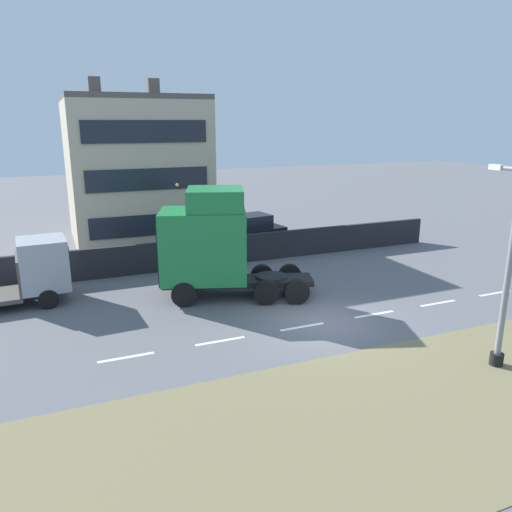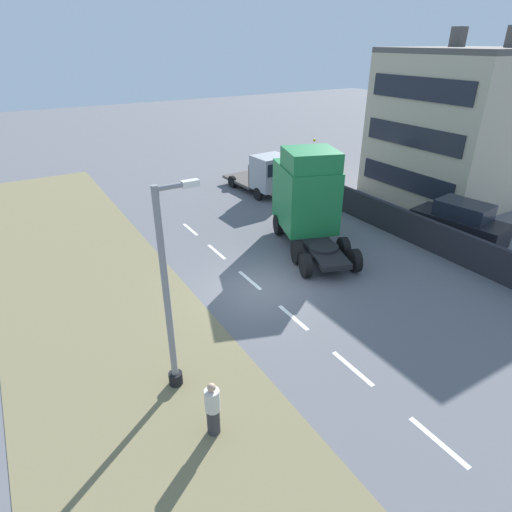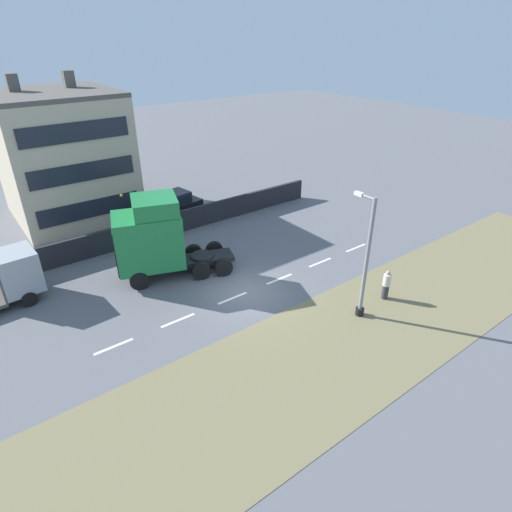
# 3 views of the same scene
# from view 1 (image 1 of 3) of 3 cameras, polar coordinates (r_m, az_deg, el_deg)

# --- Properties ---
(ground_plane) EXTENTS (120.00, 120.00, 0.00)m
(ground_plane) POSITION_cam_1_polar(r_m,az_deg,el_deg) (19.13, 7.71, -7.61)
(ground_plane) COLOR slate
(ground_plane) RESTS_ON ground
(grass_verge) EXTENTS (7.00, 44.00, 0.01)m
(grass_verge) POSITION_cam_1_polar(r_m,az_deg,el_deg) (14.84, 19.87, -15.57)
(grass_verge) COLOR olive
(grass_verge) RESTS_ON ground
(lane_markings) EXTENTS (0.16, 17.80, 0.00)m
(lane_markings) POSITION_cam_1_polar(r_m,az_deg,el_deg) (19.47, 9.51, -7.26)
(lane_markings) COLOR white
(lane_markings) RESTS_ON ground
(boundary_wall) EXTENTS (0.25, 24.00, 1.51)m
(boundary_wall) POSITION_cam_1_polar(r_m,az_deg,el_deg) (26.62, -2.00, 0.81)
(boundary_wall) COLOR #232328
(boundary_wall) RESTS_ON ground
(building_block) EXTENTS (8.58, 7.88, 9.90)m
(building_block) POSITION_cam_1_polar(r_m,az_deg,el_deg) (32.50, -13.66, 9.57)
(building_block) COLOR #C1B293
(building_block) RESTS_ON ground
(lorry_cab) EXTENTS (4.37, 6.71, 4.83)m
(lorry_cab) POSITION_cam_1_polar(r_m,az_deg,el_deg) (21.14, -5.29, 1.38)
(lorry_cab) COLOR black
(lorry_cab) RESTS_ON ground
(flatbed_truck) EXTENTS (2.37, 5.46, 2.70)m
(flatbed_truck) POSITION_cam_1_polar(r_m,az_deg,el_deg) (22.53, -24.19, -1.50)
(flatbed_truck) COLOR #999EA3
(flatbed_truck) RESTS_ON ground
(parked_car) EXTENTS (2.56, 4.65, 2.19)m
(parked_car) POSITION_cam_1_polar(r_m,az_deg,el_deg) (28.59, -1.03, 2.45)
(parked_car) COLOR black
(parked_car) RESTS_ON ground
(lamp_post) EXTENTS (1.33, 0.41, 6.14)m
(lamp_post) POSITION_cam_1_polar(r_m,az_deg,el_deg) (16.70, 26.62, -2.61)
(lamp_post) COLOR black
(lamp_post) RESTS_ON ground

